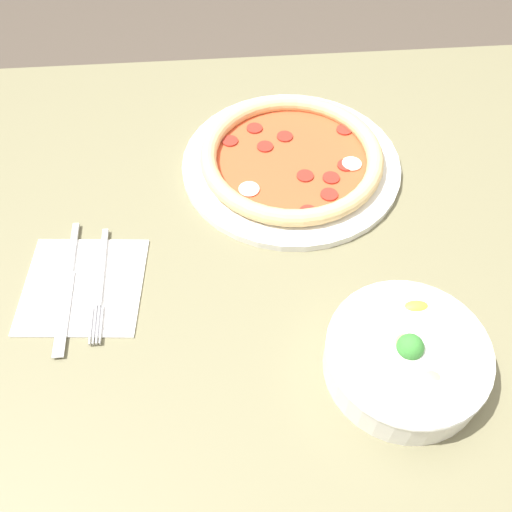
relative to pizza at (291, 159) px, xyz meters
name	(u,v)px	position (x,y,z in m)	size (l,w,h in m)	color
ground_plane	(275,432)	(0.02, 0.15, -0.78)	(8.00, 8.00, 0.00)	#4C4238
dining_table	(286,282)	(0.02, 0.15, -0.13)	(1.18, 0.92, 0.76)	#706B4C
pizza	(291,159)	(0.00, 0.00, 0.00)	(0.35, 0.35, 0.04)	white
bowl	(406,357)	(-0.09, 0.36, 0.01)	(0.19, 0.19, 0.07)	white
napkin	(83,286)	(0.31, 0.21, -0.02)	(0.17, 0.17, 0.00)	white
fork	(101,282)	(0.28, 0.21, -0.01)	(0.01, 0.19, 0.00)	silver
knife	(69,279)	(0.33, 0.20, -0.01)	(0.02, 0.22, 0.01)	silver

